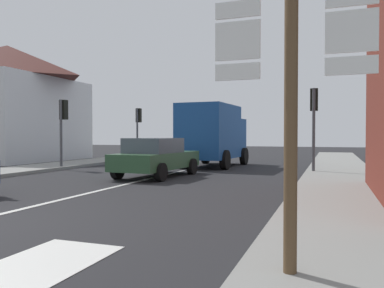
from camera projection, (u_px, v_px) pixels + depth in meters
ground_plane at (170, 174)px, 16.02m from camera, size 80.00×80.00×0.00m
sidewalk_right at (342, 185)px, 11.94m from camera, size 2.60×44.00×0.14m
sidewalk_left at (7, 171)px, 16.32m from camera, size 2.60×44.00×0.14m
lane_centre_stripe at (120, 186)px, 12.25m from camera, size 0.16×12.00×0.01m
lane_turn_arrow at (35, 267)px, 4.69m from camera, size 1.20×2.20×0.01m
clapboard_house_left at (8, 102)px, 24.72m from camera, size 7.59×9.11×7.20m
sedan_far at (156, 157)px, 14.86m from camera, size 2.18×4.30×1.47m
delivery_truck at (213, 134)px, 19.69m from camera, size 2.67×5.09×3.05m
route_sign_post at (291, 104)px, 4.10m from camera, size 1.66×0.14×3.20m
traffic_light_far_left at (138, 122)px, 25.23m from camera, size 0.30×0.49×3.30m
traffic_light_near_left at (63, 118)px, 18.16m from camera, size 0.30×0.49×3.21m
traffic_light_near_right at (314, 111)px, 15.89m from camera, size 0.30×0.49×3.47m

